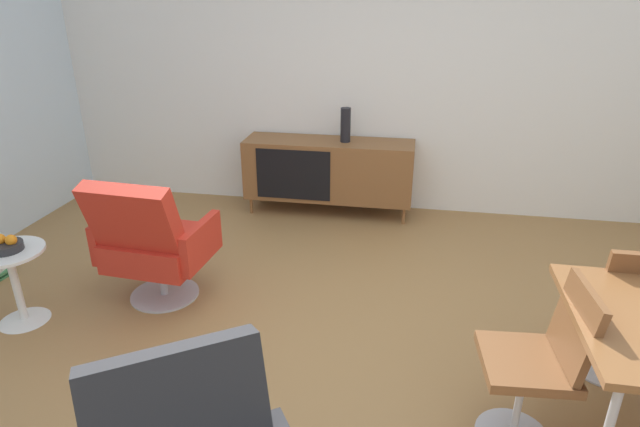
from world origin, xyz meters
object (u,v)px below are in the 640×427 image
dining_chair_back_left (625,306)px  side_table_round (14,278)px  vase_cobalt (346,125)px  sideboard (328,169)px  lounge_chair_red (152,241)px  dining_chair_near_window (541,360)px  fruit_bowl (6,245)px

dining_chair_back_left → side_table_round: size_ratio=1.65×
vase_cobalt → dining_chair_back_left: (1.80, -2.10, -0.41)m
vase_cobalt → dining_chair_back_left: vase_cobalt is taller
sideboard → side_table_round: sideboard is taller
lounge_chair_red → vase_cobalt: bearing=59.5°
dining_chair_near_window → sideboard: bearing=118.1°
side_table_round → fruit_bowl: bearing=91.9°
sideboard → dining_chair_back_left: bearing=-47.0°
dining_chair_back_left → lounge_chair_red: 2.88m
dining_chair_back_left → lounge_chair_red: size_ratio=0.90×
sideboard → side_table_round: 2.77m
dining_chair_back_left → lounge_chair_red: lounge_chair_red is taller
dining_chair_near_window → lounge_chair_red: size_ratio=0.90×
dining_chair_near_window → fruit_bowl: bearing=171.6°
dining_chair_back_left → dining_chair_near_window: 0.77m
sideboard → dining_chair_near_window: dining_chair_near_window is taller
lounge_chair_red → sideboard: bearing=63.3°
sideboard → side_table_round: bearing=-127.5°
sideboard → dining_chair_near_window: 3.01m
vase_cobalt → dining_chair_near_window: bearing=-64.6°
lounge_chair_red → side_table_round: bearing=-153.4°
sideboard → lounge_chair_red: size_ratio=1.69×
lounge_chair_red → fruit_bowl: (-0.78, -0.39, 0.09)m
dining_chair_back_left → fruit_bowl: 3.65m
side_table_round → dining_chair_near_window: bearing=-8.4°
vase_cobalt → side_table_round: bearing=-130.0°
side_table_round → dining_chair_back_left: bearing=1.5°
fruit_bowl → side_table_round: bearing=-88.1°
lounge_chair_red → fruit_bowl: lounge_chair_red is taller
vase_cobalt → fruit_bowl: bearing=-130.0°
dining_chair_near_window → lounge_chair_red: bearing=160.1°
sideboard → lounge_chair_red: bearing=-116.7°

